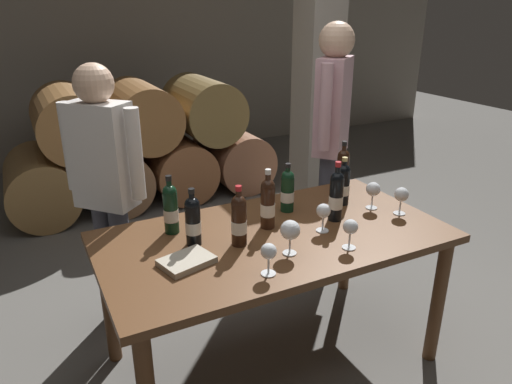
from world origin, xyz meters
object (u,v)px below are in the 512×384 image
Objects in this scene: wine_bottle_5 at (343,170)px; wine_glass_3 at (323,212)px; wine_bottle_4 at (287,190)px; taster_seated_left at (105,179)px; wine_glass_2 at (269,253)px; wine_glass_5 at (290,231)px; sommelier_presenting at (332,126)px; wine_glass_0 at (401,195)px; tasting_notebook at (187,261)px; wine_glass_1 at (350,228)px; wine_glass_4 at (373,190)px; wine_bottle_7 at (193,221)px; wine_bottle_1 at (336,195)px; wine_bottle_2 at (343,184)px; dining_table at (274,250)px; wine_bottle_6 at (268,203)px; wine_bottle_0 at (171,208)px; wine_bottle_3 at (239,220)px.

wine_bottle_5 is 0.58m from wine_glass_3.
taster_seated_left reaches higher than wine_bottle_4.
wine_glass_5 is at bearing 33.28° from wine_glass_2.
sommelier_presenting is at bearing 63.28° from wine_bottle_5.
wine_glass_0 is 0.69× the size of tasting_notebook.
wine_bottle_5 is at bearing 13.23° from wine_bottle_4.
wine_glass_4 reaches higher than wine_glass_1.
wine_bottle_7 is 1.02m from wine_glass_4.
wine_bottle_4 is 1.79× the size of wine_glass_0.
wine_glass_1 is at bearing -158.61° from wine_glass_0.
wine_bottle_4 reaches higher than tasting_notebook.
wine_glass_1 is 0.75m from tasting_notebook.
tasting_notebook is at bearing -174.25° from wine_glass_4.
wine_glass_3 is at bearing 178.18° from wine_glass_0.
sommelier_presenting is (0.50, 0.75, 0.15)m from wine_bottle_1.
wine_glass_0 reaches higher than wine_glass_3.
wine_bottle_2 is 0.33m from wine_bottle_4.
tasting_notebook is at bearing -77.50° from taster_seated_left.
wine_bottle_7 reaches higher than wine_glass_3.
wine_glass_2 is at bearing -157.48° from wine_glass_4.
wine_bottle_4 reaches higher than dining_table.
dining_table is at bearing -179.22° from wine_bottle_1.
dining_table is 0.29m from wine_glass_5.
wine_glass_1 is 1.01× the size of wine_glass_2.
wine_bottle_7 reaches higher than dining_table.
wine_glass_0 is (0.72, -0.10, 0.20)m from dining_table.
taster_seated_left reaches higher than wine_bottle_1.
wine_glass_1 is at bearing -123.10° from wine_bottle_2.
wine_bottle_7 is at bearing -151.62° from sommelier_presenting.
wine_bottle_6 is 2.05× the size of wine_glass_0.
wine_glass_3 is 0.72m from tasting_notebook.
wine_bottle_7 is (0.05, -0.17, -0.01)m from wine_bottle_0.
wine_bottle_1 is at bearing -34.99° from taster_seated_left.
tasting_notebook is (-0.49, -0.16, -0.12)m from wine_bottle_6.
wine_bottle_6 is 0.29m from wine_glass_5.
taster_seated_left is (-0.46, 0.74, 0.03)m from wine_bottle_3.
dining_table is at bearing 129.41° from wine_glass_1.
wine_bottle_3 is at bearing 131.86° from wine_glass_5.
wine_glass_1 is (0.63, -0.36, -0.02)m from wine_bottle_7.
wine_bottle_1 reaches higher than wine_glass_4.
wine_bottle_6 reaches higher than wine_bottle_2.
wine_bottle_5 reaches higher than wine_glass_5.
sommelier_presenting is (1.30, 0.50, 0.16)m from wine_bottle_0.
wine_glass_4 is (0.43, -0.18, -0.01)m from wine_bottle_4.
wine_bottle_5 reaches higher than dining_table.
wine_bottle_4 is at bearing 52.78° from wine_glass_2.
wine_bottle_7 is (-0.75, 0.07, -0.01)m from wine_bottle_1.
dining_table is 0.45m from wine_bottle_7.
wine_bottle_1 is 0.91m from sommelier_presenting.
wine_glass_3 is (-0.41, -0.40, -0.03)m from wine_bottle_5.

